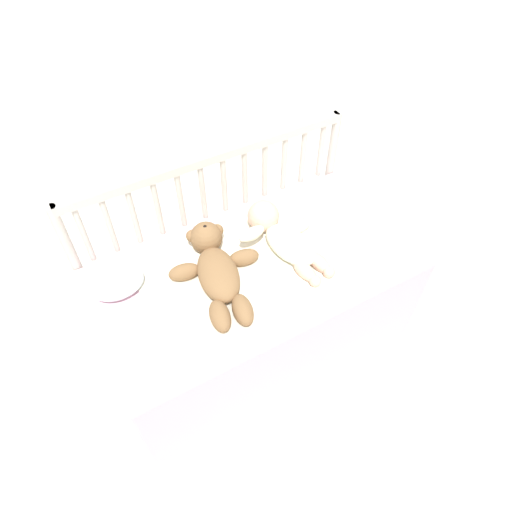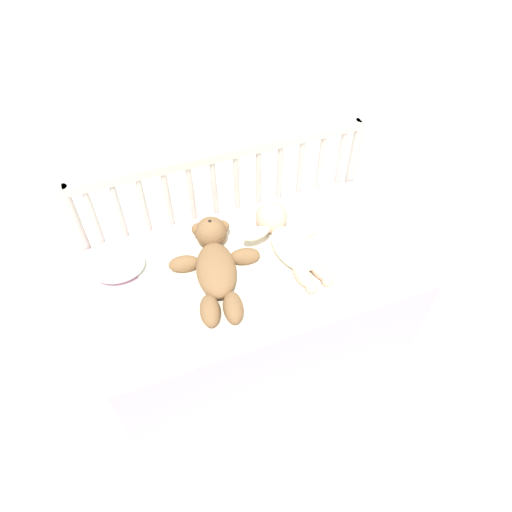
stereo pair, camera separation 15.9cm
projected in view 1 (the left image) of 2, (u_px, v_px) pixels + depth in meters
name	position (u px, v px, depth m)	size (l,w,h in m)	color
ground_plane	(256.00, 337.00, 1.98)	(12.00, 12.00, 0.00)	silver
crib_mattress	(256.00, 305.00, 1.81)	(1.15, 0.61, 0.47)	#EDB7C6
crib_rail	(214.00, 199.00, 1.77)	(1.15, 0.04, 0.75)	beige
blanket	(255.00, 266.00, 1.63)	(0.81, 0.52, 0.01)	silver
teddy_bear	(216.00, 268.00, 1.57)	(0.33, 0.45, 0.12)	olive
baby	(283.00, 237.00, 1.67)	(0.31, 0.42, 0.12)	#EAEACC
small_pillow	(117.00, 283.00, 1.55)	(0.18, 0.15, 0.06)	silver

